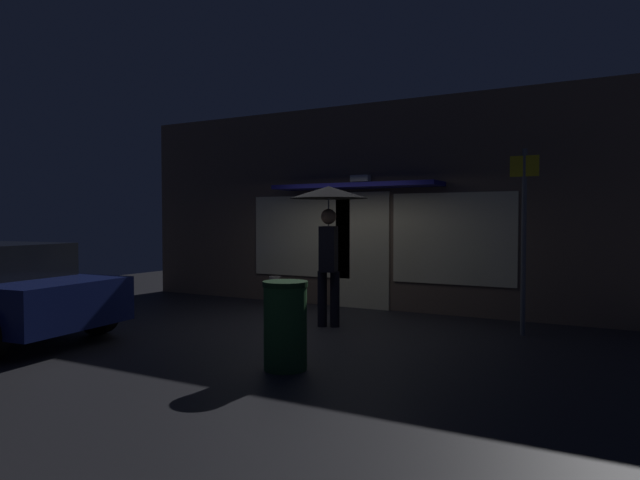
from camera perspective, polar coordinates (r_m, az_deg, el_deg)
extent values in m
plane|color=#26262B|center=(8.84, -1.69, -8.88)|extent=(18.00, 18.00, 0.00)
cube|color=brown|center=(10.77, 4.68, 3.41)|extent=(10.25, 0.30, 3.86)
cube|color=beige|center=(10.63, 4.29, -1.05)|extent=(1.10, 0.04, 2.20)
cube|color=beige|center=(11.24, -1.92, 0.40)|extent=(2.18, 0.04, 1.60)
cube|color=beige|center=(10.02, 13.31, 0.14)|extent=(2.18, 0.04, 1.60)
cube|color=white|center=(10.56, 4.13, 6.26)|extent=(0.36, 0.16, 0.12)
cube|color=navy|center=(10.33, 3.55, 5.52)|extent=(3.20, 0.70, 0.08)
cylinder|color=black|center=(8.82, 1.52, -6.03)|extent=(0.15, 0.15, 0.87)
cylinder|color=black|center=(8.85, 0.23, -6.00)|extent=(0.15, 0.15, 0.87)
cube|color=black|center=(8.76, 0.88, -0.90)|extent=(0.38, 0.51, 0.71)
cube|color=silver|center=(8.86, 0.30, -0.87)|extent=(0.06, 0.14, 0.56)
cube|color=#721966|center=(8.86, 0.31, -1.00)|extent=(0.04, 0.06, 0.45)
sphere|color=tan|center=(8.75, 0.88, 2.39)|extent=(0.24, 0.24, 0.24)
cylinder|color=slate|center=(8.75, 0.88, 2.41)|extent=(0.02, 0.02, 0.94)
cone|color=black|center=(8.76, 0.88, 4.87)|extent=(1.22, 1.22, 0.19)
cylinder|color=black|center=(8.94, -21.61, -6.82)|extent=(0.66, 0.29, 0.64)
cylinder|color=#595B60|center=(8.64, 19.97, -0.23)|extent=(0.07, 0.07, 2.70)
cube|color=gold|center=(8.65, 20.05, 7.07)|extent=(0.40, 0.02, 0.30)
cylinder|color=#B2A899|center=(10.94, -4.58, -5.22)|extent=(0.23, 0.23, 0.58)
cylinder|color=#1E4C23|center=(6.37, -3.54, -8.91)|extent=(0.49, 0.49, 0.93)
cylinder|color=black|center=(6.30, -3.55, -4.47)|extent=(0.51, 0.51, 0.06)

